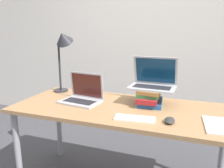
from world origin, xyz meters
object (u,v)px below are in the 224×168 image
object	(u,v)px
laptop_on_books	(153,82)
wireless_keyboard	(135,118)
book_stack	(150,97)
notepad	(222,126)
mouse	(170,120)
laptop_left	(82,96)
desk_lamp	(63,45)

from	to	relation	value
laptop_on_books	wireless_keyboard	bearing A→B (deg)	-98.07
book_stack	notepad	distance (m)	0.58
book_stack	laptop_on_books	bearing A→B (deg)	69.06
mouse	notepad	bearing A→B (deg)	7.95
laptop_left	notepad	world-z (taller)	laptop_left
book_stack	notepad	world-z (taller)	book_stack
wireless_keyboard	laptop_left	bearing A→B (deg)	155.56
book_stack	mouse	xyz separation A→B (m)	(0.19, -0.33, -0.05)
book_stack	wireless_keyboard	world-z (taller)	book_stack
laptop_left	desk_lamp	xyz separation A→B (m)	(-0.29, 0.20, 0.41)
laptop_left	laptop_on_books	world-z (taller)	laptop_on_books
wireless_keyboard	desk_lamp	xyz separation A→B (m)	(-0.80, 0.43, 0.45)
laptop_left	mouse	distance (m)	0.77
book_stack	laptop_on_books	size ratio (longest dim) A/B	0.76
laptop_left	mouse	world-z (taller)	laptop_left
laptop_left	desk_lamp	bearing A→B (deg)	145.79
book_stack	wireless_keyboard	bearing A→B (deg)	-96.42
laptop_left	notepad	xyz separation A→B (m)	(1.06, -0.17, -0.04)
laptop_left	mouse	xyz separation A→B (m)	(0.74, -0.21, -0.03)
laptop_on_books	mouse	size ratio (longest dim) A/B	3.44
book_stack	desk_lamp	xyz separation A→B (m)	(-0.84, 0.08, 0.40)
mouse	notepad	world-z (taller)	mouse
book_stack	laptop_on_books	xyz separation A→B (m)	(0.02, 0.04, 0.12)
book_stack	mouse	world-z (taller)	book_stack
laptop_left	book_stack	size ratio (longest dim) A/B	1.23
desk_lamp	laptop_left	bearing A→B (deg)	-34.21
laptop_left	wireless_keyboard	distance (m)	0.56
laptop_left	desk_lamp	world-z (taller)	desk_lamp
notepad	wireless_keyboard	bearing A→B (deg)	-173.00
mouse	desk_lamp	distance (m)	1.20
wireless_keyboard	laptop_on_books	bearing A→B (deg)	81.93
laptop_left	wireless_keyboard	size ratio (longest dim) A/B	1.24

